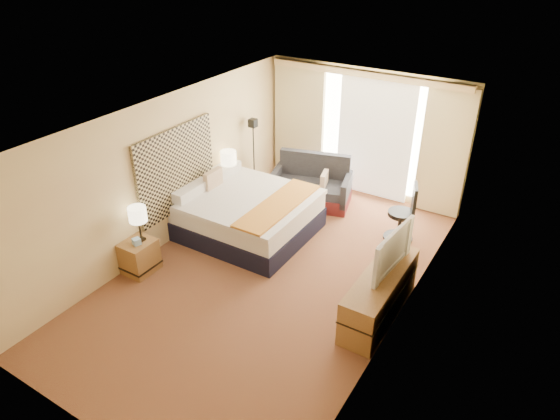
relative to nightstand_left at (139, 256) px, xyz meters
The scene contains 21 objects.
floor 2.16m from the nightstand_left, 29.31° to the left, with size 4.20×7.00×0.02m, color #592019.
ceiling 3.16m from the nightstand_left, 29.31° to the left, with size 4.20×7.00×0.02m, color white.
wall_back 5.02m from the nightstand_left, 67.66° to the left, with size 4.20×0.02×2.60m, color beige.
wall_front 3.25m from the nightstand_left, 52.65° to the right, with size 4.20×0.02×2.60m, color beige.
wall_left 1.49m from the nightstand_left, 102.36° to the left, with size 0.02×7.00×2.60m, color beige.
wall_right 4.23m from the nightstand_left, 14.81° to the left, with size 0.02×7.00×2.60m, color beige.
headboard 1.62m from the nightstand_left, 98.64° to the left, with size 0.06×1.85×1.50m, color black.
nightstand_left is the anchor object (origin of this frame).
nightstand_right 2.50m from the nightstand_left, 90.00° to the left, with size 0.45×0.52×0.55m, color olive.
media_dresser 3.85m from the nightstand_left, 15.84° to the left, with size 0.50×1.80×0.70m, color olive.
window 5.10m from the nightstand_left, 64.87° to the left, with size 2.30×0.02×2.30m, color white.
curtains 4.95m from the nightstand_left, 67.18° to the left, with size 4.12×0.19×2.56m.
bed 2.07m from the nightstand_left, 66.95° to the left, with size 2.19×2.00×1.06m.
loveseat 3.75m from the nightstand_left, 70.80° to the left, with size 1.73×1.22×0.98m.
floor_lamp 3.46m from the nightstand_left, 90.51° to the left, with size 0.20×0.20×1.60m.
desk_chair 4.58m from the nightstand_left, 43.89° to the left, with size 0.54×0.54×1.08m.
lamp_left 0.75m from the nightstand_left, 76.09° to the left, with size 0.29×0.29×0.60m.
lamp_right 2.65m from the nightstand_left, 91.19° to the left, with size 0.31×0.31×0.64m.
tissue_box 0.33m from the nightstand_left, 44.96° to the right, with size 0.11×0.11×0.10m, color #8CB3D8.
telephone 2.65m from the nightstand_left, 87.88° to the left, with size 0.19×0.15×0.07m, color black.
television 3.92m from the nightstand_left, 18.68° to the left, with size 1.10×0.14×0.64m, color black.
Camera 1 is at (3.56, -5.51, 4.89)m, focal length 32.00 mm.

